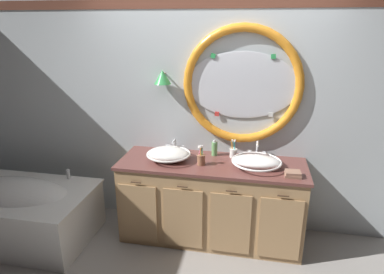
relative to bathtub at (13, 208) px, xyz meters
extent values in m
plane|color=gray|center=(1.94, 0.15, -0.32)|extent=(14.00, 14.00, 0.00)
cube|color=silver|center=(1.94, 0.74, 0.98)|extent=(6.40, 0.08, 2.60)
cube|color=brown|center=(1.94, 0.70, 2.00)|extent=(6.27, 0.01, 0.09)
ellipsoid|color=silver|center=(2.27, 0.69, 1.24)|extent=(1.10, 0.02, 0.66)
torus|color=orange|center=(2.27, 0.68, 1.24)|extent=(1.18, 0.09, 1.18)
cube|color=purple|center=(2.81, 0.67, 1.28)|extent=(0.04, 0.01, 0.04)
cube|color=green|center=(2.54, 0.67, 1.53)|extent=(0.05, 0.01, 0.05)
cube|color=green|center=(1.97, 0.67, 1.52)|extent=(0.05, 0.01, 0.05)
cube|color=red|center=(1.72, 0.67, 1.24)|extent=(0.05, 0.01, 0.05)
cube|color=red|center=(2.03, 0.67, 0.94)|extent=(0.05, 0.01, 0.05)
cube|color=silver|center=(2.56, 0.67, 0.96)|extent=(0.04, 0.01, 0.04)
cylinder|color=#4C3823|center=(1.48, 0.66, 1.33)|extent=(0.02, 0.09, 0.02)
cone|color=green|center=(1.48, 0.61, 1.31)|extent=(0.17, 0.17, 0.14)
cube|color=tan|center=(2.02, 0.40, 0.08)|extent=(1.81, 0.60, 0.81)
cube|color=brown|center=(2.02, 0.40, 0.50)|extent=(1.84, 0.64, 0.03)
cube|color=brown|center=(2.02, 0.69, 0.43)|extent=(1.81, 0.02, 0.11)
cube|color=tan|center=(1.34, 0.09, 0.04)|extent=(0.38, 0.02, 0.62)
cylinder|color=#422D1E|center=(1.34, 0.07, 0.39)|extent=(0.10, 0.01, 0.01)
cube|color=tan|center=(1.79, 0.09, 0.04)|extent=(0.38, 0.02, 0.62)
cylinder|color=#422D1E|center=(1.79, 0.07, 0.39)|extent=(0.10, 0.01, 0.01)
cube|color=tan|center=(2.25, 0.09, 0.04)|extent=(0.38, 0.02, 0.62)
cylinder|color=#422D1E|center=(2.25, 0.07, 0.39)|extent=(0.10, 0.01, 0.01)
cube|color=tan|center=(2.70, 0.09, 0.04)|extent=(0.38, 0.02, 0.62)
cylinder|color=#422D1E|center=(2.70, 0.07, 0.39)|extent=(0.10, 0.01, 0.01)
cube|color=white|center=(0.00, 0.00, -0.06)|extent=(1.62, 0.87, 0.52)
ellipsoid|color=white|center=(0.00, 0.00, 0.15)|extent=(1.33, 0.68, 0.28)
cube|color=white|center=(0.00, 0.00, 0.19)|extent=(1.65, 0.90, 0.02)
cylinder|color=silver|center=(0.45, 0.38, 0.26)|extent=(0.04, 0.04, 0.11)
cylinder|color=silver|center=(0.00, 0.00, 0.15)|extent=(0.04, 0.04, 0.01)
ellipsoid|color=white|center=(1.59, 0.37, 0.58)|extent=(0.42, 0.31, 0.13)
torus|color=white|center=(1.59, 0.37, 0.59)|extent=(0.44, 0.44, 0.02)
cylinder|color=silver|center=(1.59, 0.37, 0.59)|extent=(0.03, 0.03, 0.01)
ellipsoid|color=white|center=(2.45, 0.37, 0.58)|extent=(0.45, 0.27, 0.11)
torus|color=white|center=(2.45, 0.37, 0.58)|extent=(0.47, 0.47, 0.02)
cylinder|color=silver|center=(2.45, 0.37, 0.58)|extent=(0.03, 0.03, 0.01)
cylinder|color=silver|center=(1.59, 0.63, 0.53)|extent=(0.05, 0.05, 0.02)
cylinder|color=silver|center=(1.59, 0.63, 0.59)|extent=(0.02, 0.02, 0.11)
sphere|color=silver|center=(1.59, 0.63, 0.65)|extent=(0.03, 0.03, 0.03)
cylinder|color=silver|center=(1.59, 0.57, 0.65)|extent=(0.02, 0.10, 0.02)
cylinder|color=silver|center=(1.51, 0.63, 0.55)|extent=(0.04, 0.04, 0.06)
cylinder|color=silver|center=(1.67, 0.63, 0.55)|extent=(0.04, 0.04, 0.06)
cube|color=silver|center=(1.51, 0.63, 0.58)|extent=(0.05, 0.01, 0.01)
cube|color=silver|center=(1.67, 0.63, 0.58)|extent=(0.05, 0.01, 0.01)
cylinder|color=silver|center=(2.45, 0.63, 0.53)|extent=(0.05, 0.05, 0.02)
cylinder|color=silver|center=(2.45, 0.63, 0.61)|extent=(0.02, 0.02, 0.14)
sphere|color=silver|center=(2.45, 0.63, 0.68)|extent=(0.03, 0.03, 0.03)
cylinder|color=silver|center=(2.45, 0.56, 0.68)|extent=(0.02, 0.12, 0.02)
cylinder|color=silver|center=(2.37, 0.63, 0.55)|extent=(0.04, 0.04, 0.06)
cylinder|color=silver|center=(2.53, 0.63, 0.55)|extent=(0.04, 0.04, 0.06)
cube|color=silver|center=(2.37, 0.63, 0.58)|extent=(0.05, 0.01, 0.01)
cube|color=silver|center=(2.53, 0.63, 0.58)|extent=(0.05, 0.01, 0.01)
cylinder|color=#996647|center=(1.92, 0.32, 0.57)|extent=(0.08, 0.08, 0.10)
torus|color=#996647|center=(1.92, 0.32, 0.62)|extent=(0.09, 0.09, 0.01)
cylinder|color=green|center=(1.93, 0.32, 0.61)|extent=(0.02, 0.03, 0.16)
cube|color=white|center=(1.93, 0.32, 0.71)|extent=(0.02, 0.01, 0.02)
cylinder|color=purple|center=(1.93, 0.34, 0.61)|extent=(0.03, 0.02, 0.15)
cube|color=white|center=(1.93, 0.34, 0.70)|extent=(0.02, 0.02, 0.02)
cylinder|color=pink|center=(1.90, 0.32, 0.61)|extent=(0.03, 0.03, 0.16)
cube|color=white|center=(1.90, 0.32, 0.70)|extent=(0.02, 0.02, 0.03)
cylinder|color=orange|center=(1.92, 0.30, 0.62)|extent=(0.01, 0.03, 0.17)
cube|color=white|center=(1.92, 0.30, 0.71)|extent=(0.02, 0.02, 0.02)
cylinder|color=white|center=(2.22, 0.58, 0.56)|extent=(0.08, 0.08, 0.09)
torus|color=white|center=(2.22, 0.58, 0.61)|extent=(0.08, 0.08, 0.01)
cylinder|color=#19ADB2|center=(2.23, 0.57, 0.61)|extent=(0.03, 0.03, 0.16)
cube|color=white|center=(2.23, 0.57, 0.70)|extent=(0.02, 0.02, 0.03)
cylinder|color=orange|center=(2.20, 0.58, 0.61)|extent=(0.02, 0.02, 0.15)
cube|color=white|center=(2.20, 0.58, 0.70)|extent=(0.02, 0.02, 0.02)
cylinder|color=#6BAD66|center=(2.02, 0.59, 0.59)|extent=(0.06, 0.06, 0.14)
cylinder|color=silver|center=(2.02, 0.59, 0.67)|extent=(0.04, 0.04, 0.02)
cylinder|color=silver|center=(2.02, 0.57, 0.69)|extent=(0.01, 0.04, 0.01)
cube|color=#936B56|center=(2.78, 0.22, 0.53)|extent=(0.15, 0.12, 0.02)
cube|color=#936B56|center=(2.78, 0.22, 0.56)|extent=(0.14, 0.12, 0.02)
camera|label=1|loc=(2.42, -2.64, 1.82)|focal=31.45mm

